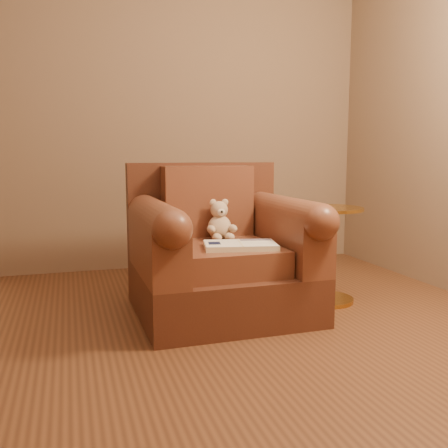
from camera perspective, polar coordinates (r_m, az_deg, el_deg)
name	(u,v)px	position (r m, az deg, el deg)	size (l,w,h in m)	color
floor	(191,360)	(2.41, -3.80, -15.21)	(4.00, 4.00, 0.00)	brown
armchair	(219,255)	(3.03, -0.54, -3.54)	(1.01, 0.96, 0.90)	#4F281A
teddy_bear	(220,224)	(3.08, -0.45, 0.02)	(0.19, 0.21, 0.25)	#C9AA8D
guidebook	(240,245)	(2.80, 1.88, -2.46)	(0.44, 0.32, 0.03)	beige
side_table	(327,251)	(3.28, 11.70, -3.06)	(0.44, 0.44, 0.62)	#C18C35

